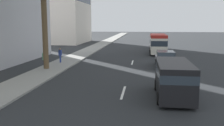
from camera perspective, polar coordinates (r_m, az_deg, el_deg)
The scene contains 10 objects.
ground_plane at distance 36.07m, azimuth 5.15°, elevation 1.71°, with size 198.00×198.00×0.00m, color #26282B.
sidewalk_right at distance 37.18m, azimuth -6.99°, elevation 2.01°, with size 162.00×3.09×0.15m, color gray.
lane_stripe_mid at distance 16.95m, azimuth 2.57°, elevation -6.70°, with size 3.20×0.16×0.01m, color silver.
lane_stripe_far at distance 29.69m, azimuth 4.67°, elevation 0.13°, with size 3.20×0.16×0.01m, color silver.
car_lead at distance 45.43m, azimuth 10.21°, elevation 4.14°, with size 4.67×1.96×1.70m.
car_second at distance 27.01m, azimuth 12.03°, elevation 0.79°, with size 4.66×1.96×1.71m.
van_third at distance 16.02m, azimuth 13.87°, elevation -3.17°, with size 5.23×2.16×2.24m.
minibus_fourth at distance 38.31m, azimuth 10.43°, elevation 4.46°, with size 6.89×2.41×2.94m.
pedestrian_near_lamp at distance 29.21m, azimuth -11.72°, elevation 1.89°, with size 0.30×0.37×1.64m.
pedestrian_mid_block at distance 25.63m, azimuth -15.17°, elevation 0.94°, with size 0.30×0.36×1.75m.
Camera 1 is at (-4.25, -1.32, 4.61)m, focal length 40.13 mm.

